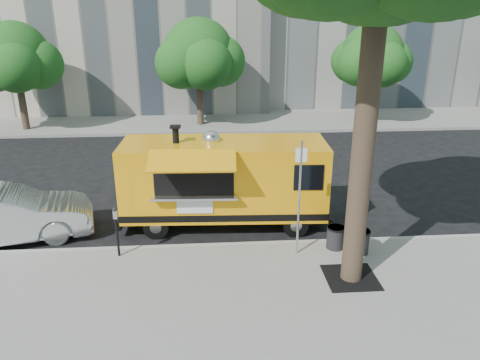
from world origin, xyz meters
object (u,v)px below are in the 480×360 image
at_px(far_tree_a, 15,57).
at_px(parking_meter, 116,226).
at_px(far_tree_b, 199,54).
at_px(trash_bin_left, 336,237).
at_px(food_truck, 223,180).
at_px(far_tree_c, 372,55).
at_px(trash_bin_right, 360,241).
at_px(sedan, 4,216).
at_px(sign_post, 300,192).

bearing_deg(far_tree_a, parking_meter, -62.85).
height_order(far_tree_b, trash_bin_left, far_tree_b).
bearing_deg(food_truck, far_tree_c, 57.61).
height_order(trash_bin_left, trash_bin_right, trash_bin_right).
bearing_deg(sedan, far_tree_c, -62.78).
distance_m(sign_post, trash_bin_right, 2.11).
relative_size(far_tree_c, parking_meter, 3.90).
distance_m(far_tree_a, parking_meter, 15.59).
xyz_separation_m(food_truck, trash_bin_right, (3.41, -2.20, -0.93)).
height_order(far_tree_a, trash_bin_right, far_tree_a).
bearing_deg(food_truck, parking_meter, -142.51).
bearing_deg(parking_meter, trash_bin_left, 0.10).
distance_m(food_truck, sedan, 6.10).
xyz_separation_m(sign_post, sedan, (-7.84, 1.55, -1.09)).
xyz_separation_m(far_tree_a, far_tree_c, (18.00, 0.10, -0.06)).
height_order(sign_post, trash_bin_left, sign_post).
bearing_deg(far_tree_b, trash_bin_right, -73.82).
distance_m(far_tree_b, trash_bin_left, 14.88).
xyz_separation_m(far_tree_c, sign_post, (-6.45, -13.95, -1.87)).
bearing_deg(food_truck, far_tree_b, 96.05).
bearing_deg(sedan, food_truck, -98.32).
relative_size(sign_post, parking_meter, 2.25).
distance_m(far_tree_a, sedan, 13.20).
relative_size(far_tree_b, far_tree_c, 1.06).
distance_m(trash_bin_left, trash_bin_right, 0.62).
relative_size(far_tree_b, sign_post, 1.83).
xyz_separation_m(sign_post, trash_bin_right, (1.61, -0.08, -1.36)).
height_order(far_tree_c, parking_meter, far_tree_c).
height_order(sign_post, trash_bin_right, sign_post).
relative_size(sign_post, sedan, 0.65).
distance_m(food_truck, trash_bin_left, 3.57).
height_order(parking_meter, food_truck, food_truck).
bearing_deg(food_truck, trash_bin_right, -30.35).
bearing_deg(food_truck, sedan, -172.06).
bearing_deg(far_tree_b, sedan, -112.59).
bearing_deg(food_truck, sign_post, -47.17).
xyz_separation_m(food_truck, sedan, (-6.03, -0.57, -0.65)).
bearing_deg(food_truck, far_tree_a, 132.25).
height_order(far_tree_a, sedan, far_tree_a).
bearing_deg(trash_bin_left, trash_bin_right, -27.78).
bearing_deg(trash_bin_left, sedan, 171.43).
xyz_separation_m(far_tree_b, trash_bin_left, (3.61, -14.04, -3.36)).
relative_size(trash_bin_left, trash_bin_right, 0.95).
bearing_deg(sign_post, trash_bin_left, 11.22).
distance_m(sedan, trash_bin_right, 9.59).
relative_size(food_truck, sedan, 1.34).
distance_m(sign_post, parking_meter, 4.64).
distance_m(far_tree_b, food_truck, 12.39).
xyz_separation_m(trash_bin_left, trash_bin_right, (0.55, -0.29, 0.02)).
xyz_separation_m(far_tree_a, sign_post, (11.55, -13.85, -1.93)).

